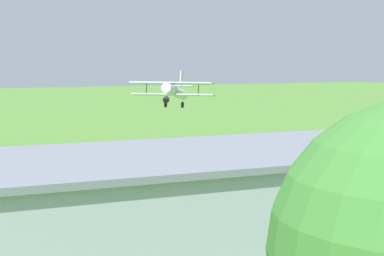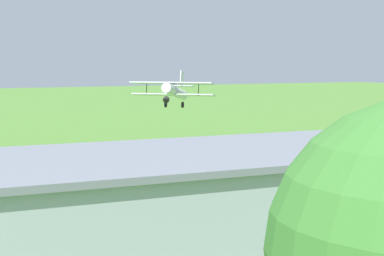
{
  "view_description": "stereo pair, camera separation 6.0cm",
  "coord_description": "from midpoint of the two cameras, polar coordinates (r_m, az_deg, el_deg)",
  "views": [
    {
      "loc": [
        24.46,
        60.48,
        10.86
      ],
      "look_at": [
        1.03,
        10.86,
        4.84
      ],
      "focal_mm": 56.5,
      "sensor_mm": 36.0,
      "label": 1
    },
    {
      "loc": [
        24.41,
        60.51,
        10.86
      ],
      "look_at": [
        1.03,
        10.86,
        4.84
      ],
      "focal_mm": 56.5,
      "sensor_mm": 36.0,
      "label": 2
    }
  ],
  "objects": [
    {
      "name": "hangar",
      "position": [
        36.31,
        8.2,
        -6.32
      ],
      "size": [
        34.77,
        13.18,
        5.96
      ],
      "color": "#99A3AD",
      "rests_on": "ground_plane"
    },
    {
      "name": "biplane",
      "position": [
        64.49,
        -1.66,
        3.5
      ],
      "size": [
        7.96,
        7.66,
        3.93
      ],
      "color": "silver"
    },
    {
      "name": "ground_plane",
      "position": [
        66.14,
        -3.19,
        -3.2
      ],
      "size": [
        400.0,
        400.0,
        0.0
      ],
      "primitive_type": "plane",
      "color": "#47752D"
    }
  ]
}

